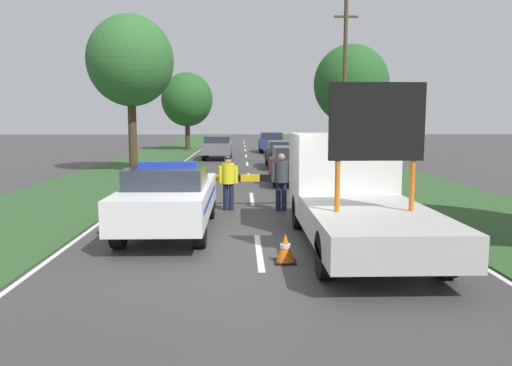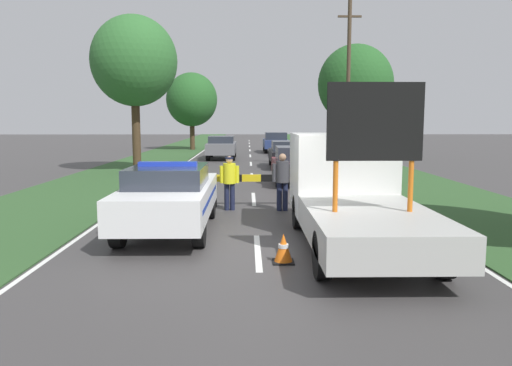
{
  "view_description": "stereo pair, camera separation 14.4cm",
  "coord_description": "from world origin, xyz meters",
  "px_view_note": "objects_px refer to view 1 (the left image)",
  "views": [
    {
      "loc": [
        -0.34,
        -9.93,
        2.56
      ],
      "look_at": [
        -0.0,
        1.63,
        1.1
      ],
      "focal_mm": 35.0,
      "sensor_mm": 36.0,
      "label": 1
    },
    {
      "loc": [
        -0.2,
        -9.94,
        2.56
      ],
      "look_at": [
        -0.0,
        1.63,
        1.1
      ],
      "focal_mm": 35.0,
      "sensor_mm": 36.0,
      "label": 2
    }
  ],
  "objects_px": {
    "pedestrian_civilian": "(281,177)",
    "roadside_tree_near_left": "(351,84)",
    "police_officer": "(228,178)",
    "queued_car_hatch_blue": "(271,142)",
    "traffic_cone_near_truck": "(285,248)",
    "utility_pole": "(344,84)",
    "police_car": "(170,196)",
    "queued_car_sedan_black": "(283,153)",
    "traffic_cone_centre_front": "(331,187)",
    "queued_car_wagon_maroon": "(293,165)",
    "queued_car_suv_grey": "(218,147)",
    "roadside_tree_near_right": "(187,100)",
    "work_truck": "(351,189)",
    "road_barrier": "(260,180)",
    "roadside_tree_mid_right": "(130,61)"
  },
  "relations": [
    {
      "from": "pedestrian_civilian",
      "to": "roadside_tree_near_left",
      "type": "bearing_deg",
      "value": 44.24
    },
    {
      "from": "police_officer",
      "to": "queued_car_hatch_blue",
      "type": "height_order",
      "value": "queued_car_hatch_blue"
    },
    {
      "from": "traffic_cone_near_truck",
      "to": "utility_pole",
      "type": "height_order",
      "value": "utility_pole"
    },
    {
      "from": "police_car",
      "to": "queued_car_sedan_black",
      "type": "bearing_deg",
      "value": 73.19
    },
    {
      "from": "traffic_cone_centre_front",
      "to": "queued_car_wagon_maroon",
      "type": "xyz_separation_m",
      "value": [
        -0.83,
        4.03,
        0.4
      ]
    },
    {
      "from": "queued_car_suv_grey",
      "to": "roadside_tree_near_right",
      "type": "distance_m",
      "value": 11.11
    },
    {
      "from": "work_truck",
      "to": "traffic_cone_near_truck",
      "type": "distance_m",
      "value": 2.49
    },
    {
      "from": "road_barrier",
      "to": "queued_car_suv_grey",
      "type": "relative_size",
      "value": 0.72
    },
    {
      "from": "pedestrian_civilian",
      "to": "roadside_tree_near_left",
      "type": "distance_m",
      "value": 19.21
    },
    {
      "from": "work_truck",
      "to": "roadside_tree_near_left",
      "type": "height_order",
      "value": "roadside_tree_near_left"
    },
    {
      "from": "roadside_tree_near_left",
      "to": "roadside_tree_near_right",
      "type": "xyz_separation_m",
      "value": [
        -11.58,
        11.31,
        -0.52
      ]
    },
    {
      "from": "pedestrian_civilian",
      "to": "queued_car_suv_grey",
      "type": "bearing_deg",
      "value": 70.37
    },
    {
      "from": "traffic_cone_near_truck",
      "to": "roadside_tree_near_left",
      "type": "bearing_deg",
      "value": 75.02
    },
    {
      "from": "queued_car_sedan_black",
      "to": "roadside_tree_mid_right",
      "type": "height_order",
      "value": "roadside_tree_mid_right"
    },
    {
      "from": "police_officer",
      "to": "queued_car_sedan_black",
      "type": "bearing_deg",
      "value": -75.64
    },
    {
      "from": "traffic_cone_centre_front",
      "to": "roadside_tree_near_right",
      "type": "xyz_separation_m",
      "value": [
        -7.55,
        27.0,
        3.92
      ]
    },
    {
      "from": "queued_car_wagon_maroon",
      "to": "queued_car_suv_grey",
      "type": "relative_size",
      "value": 0.88
    },
    {
      "from": "police_car",
      "to": "roadside_tree_mid_right",
      "type": "xyz_separation_m",
      "value": [
        -3.67,
        13.29,
        4.54
      ]
    },
    {
      "from": "queued_car_suv_grey",
      "to": "roadside_tree_near_left",
      "type": "bearing_deg",
      "value": 172.0
    },
    {
      "from": "road_barrier",
      "to": "traffic_cone_centre_front",
      "type": "distance_m",
      "value": 2.86
    },
    {
      "from": "police_officer",
      "to": "queued_car_wagon_maroon",
      "type": "height_order",
      "value": "police_officer"
    },
    {
      "from": "queued_car_wagon_maroon",
      "to": "queued_car_hatch_blue",
      "type": "distance_m",
      "value": 19.6
    },
    {
      "from": "road_barrier",
      "to": "traffic_cone_near_truck",
      "type": "relative_size",
      "value": 6.27
    },
    {
      "from": "road_barrier",
      "to": "queued_car_suv_grey",
      "type": "xyz_separation_m",
      "value": [
        -2.11,
        18.38,
        0.02
      ]
    },
    {
      "from": "road_barrier",
      "to": "traffic_cone_near_truck",
      "type": "xyz_separation_m",
      "value": [
        0.25,
        -5.92,
        -0.53
      ]
    },
    {
      "from": "queued_car_suv_grey",
      "to": "roadside_tree_near_left",
      "type": "xyz_separation_m",
      "value": [
        8.54,
        -1.2,
        3.99
      ]
    },
    {
      "from": "queued_car_wagon_maroon",
      "to": "queued_car_sedan_black",
      "type": "relative_size",
      "value": 0.96
    },
    {
      "from": "police_officer",
      "to": "queued_car_suv_grey",
      "type": "bearing_deg",
      "value": -60.5
    },
    {
      "from": "queued_car_suv_grey",
      "to": "roadside_tree_near_right",
      "type": "relative_size",
      "value": 0.71
    },
    {
      "from": "queued_car_sedan_black",
      "to": "traffic_cone_centre_front",
      "type": "bearing_deg",
      "value": 93.68
    },
    {
      "from": "traffic_cone_centre_front",
      "to": "queued_car_wagon_maroon",
      "type": "relative_size",
      "value": 0.17
    },
    {
      "from": "queued_car_hatch_blue",
      "to": "police_car",
      "type": "bearing_deg",
      "value": 81.9
    },
    {
      "from": "traffic_cone_centre_front",
      "to": "roadside_tree_mid_right",
      "type": "distance_m",
      "value": 12.88
    },
    {
      "from": "traffic_cone_centre_front",
      "to": "traffic_cone_near_truck",
      "type": "xyz_separation_m",
      "value": [
        -2.16,
        -7.42,
        -0.09
      ]
    },
    {
      "from": "queued_car_suv_grey",
      "to": "queued_car_sedan_black",
      "type": "bearing_deg",
      "value": 122.04
    },
    {
      "from": "road_barrier",
      "to": "police_officer",
      "type": "height_order",
      "value": "police_officer"
    },
    {
      "from": "police_car",
      "to": "roadside_tree_near_right",
      "type": "xyz_separation_m",
      "value": [
        -2.95,
        31.77,
        3.46
      ]
    },
    {
      "from": "road_barrier",
      "to": "roadside_tree_mid_right",
      "type": "xyz_separation_m",
      "value": [
        -5.86,
        10.01,
        4.57
      ]
    },
    {
      "from": "queued_car_hatch_blue",
      "to": "utility_pole",
      "type": "distance_m",
      "value": 14.64
    },
    {
      "from": "work_truck",
      "to": "roadside_tree_near_right",
      "type": "bearing_deg",
      "value": -81.11
    },
    {
      "from": "roadside_tree_near_right",
      "to": "utility_pole",
      "type": "xyz_separation_m",
      "value": [
        9.93,
        -17.25,
        0.14
      ]
    },
    {
      "from": "queued_car_sedan_black",
      "to": "utility_pole",
      "type": "height_order",
      "value": "utility_pole"
    },
    {
      "from": "traffic_cone_centre_front",
      "to": "queued_car_suv_grey",
      "type": "height_order",
      "value": "queued_car_suv_grey"
    },
    {
      "from": "traffic_cone_centre_front",
      "to": "utility_pole",
      "type": "xyz_separation_m",
      "value": [
        2.38,
        9.75,
        4.07
      ]
    },
    {
      "from": "queued_car_hatch_blue",
      "to": "utility_pole",
      "type": "xyz_separation_m",
      "value": [
        2.94,
        -13.88,
        3.6
      ]
    },
    {
      "from": "traffic_cone_near_truck",
      "to": "utility_pole",
      "type": "relative_size",
      "value": 0.06
    },
    {
      "from": "traffic_cone_near_truck",
      "to": "queued_car_wagon_maroon",
      "type": "height_order",
      "value": "queued_car_wagon_maroon"
    },
    {
      "from": "police_car",
      "to": "traffic_cone_near_truck",
      "type": "height_order",
      "value": "police_car"
    },
    {
      "from": "pedestrian_civilian",
      "to": "queued_car_wagon_maroon",
      "type": "height_order",
      "value": "pedestrian_civilian"
    },
    {
      "from": "queued_car_wagon_maroon",
      "to": "police_car",
      "type": "bearing_deg",
      "value": 66.78
    }
  ]
}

